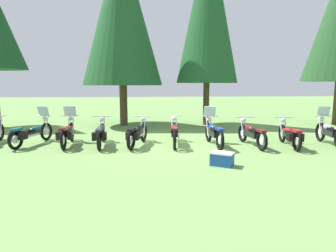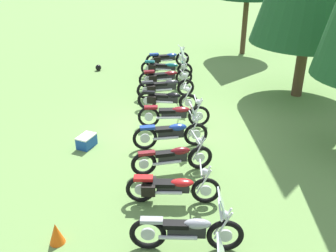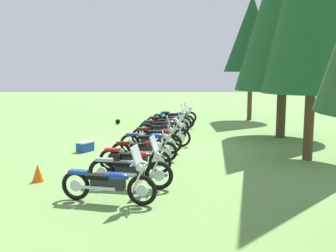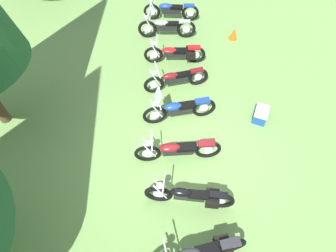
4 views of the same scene
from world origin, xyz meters
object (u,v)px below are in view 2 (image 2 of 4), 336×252
picnic_cooler (87,141)px  motorcycle_2 (165,76)px  motorcycle_0 (167,58)px  motorcycle_6 (172,133)px  motorcycle_3 (165,87)px  motorcycle_1 (166,67)px  dropped_helmet (98,68)px  motorcycle_4 (166,99)px  motorcycle_7 (173,158)px  motorcycle_9 (188,231)px  motorcycle_5 (174,114)px  traffic_cone (56,233)px  motorcycle_8 (171,187)px

picnic_cooler → motorcycle_2: bearing=147.8°
motorcycle_0 → motorcycle_6: size_ratio=0.98×
motorcycle_3 → picnic_cooler: size_ratio=3.25×
motorcycle_1 → dropped_helmet: (-1.40, -3.07, -0.31)m
motorcycle_4 → motorcycle_7: motorcycle_4 is taller
motorcycle_2 → motorcycle_7: bearing=-99.8°
motorcycle_6 → dropped_helmet: bearing=105.3°
motorcycle_3 → motorcycle_9: (8.21, -0.65, 0.02)m
motorcycle_3 → motorcycle_5: bearing=-94.0°
motorcycle_5 → traffic_cone: bearing=-116.9°
motorcycle_3 → motorcycle_9: bearing=-97.8°
motorcycle_2 → motorcycle_7: motorcycle_2 is taller
motorcycle_0 → motorcycle_8: (10.71, -1.41, -0.00)m
motorcycle_0 → dropped_helmet: 3.35m
motorcycle_4 → traffic_cone: motorcycle_4 is taller
motorcycle_1 → motorcycle_2: bearing=-81.8°
motorcycle_3 → motorcycle_4: motorcycle_4 is taller
motorcycle_5 → motorcycle_9: 5.60m
motorcycle_4 → motorcycle_9: motorcycle_9 is taller
picnic_cooler → traffic_cone: 4.03m
motorcycle_8 → motorcycle_6: bearing=90.4°
motorcycle_6 → motorcycle_1: bearing=82.5°
motorcycle_0 → motorcycle_5: (6.70, -0.69, 0.03)m
motorcycle_4 → motorcycle_7: 4.08m
motorcycle_0 → motorcycle_7: (9.41, -1.15, 0.00)m
motorcycle_2 → motorcycle_9: size_ratio=1.04×
motorcycle_0 → dropped_helmet: size_ratio=7.85×
motorcycle_6 → motorcycle_9: 4.19m
motorcycle_1 → motorcycle_8: bearing=-80.1°
picnic_cooler → motorcycle_4: bearing=130.3°
motorcycle_1 → motorcycle_6: bearing=-79.3°
motorcycle_6 → dropped_helmet: motorcycle_6 is taller
traffic_cone → dropped_helmet: bearing=177.2°
motorcycle_9 → motorcycle_3: bearing=95.4°
motorcycle_6 → motorcycle_2: bearing=83.2°
motorcycle_5 → motorcycle_7: (2.72, -0.47, -0.03)m
motorcycle_1 → motorcycle_8: size_ratio=1.05×
picnic_cooler → dropped_helmet: (-7.57, 0.17, -0.04)m
motorcycle_2 → motorcycle_4: size_ratio=1.07×
motorcycle_7 → motorcycle_9: motorcycle_9 is taller
motorcycle_1 → motorcycle_9: (10.74, -1.04, 0.02)m
motorcycle_0 → picnic_cooler: size_ratio=3.10×
picnic_cooler → motorcycle_0: bearing=155.5°
motorcycle_0 → motorcycle_2: (2.84, -0.47, 0.04)m
motorcycle_0 → motorcycle_2: size_ratio=0.95×
motorcycle_4 → dropped_helmet: (-5.24, -2.57, -0.30)m
motorcycle_9 → dropped_helmet: 12.32m
motorcycle_3 → motorcycle_9: 8.23m
dropped_helmet → motorcycle_1: bearing=65.5°
motorcycle_2 → motorcycle_9: 9.45m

